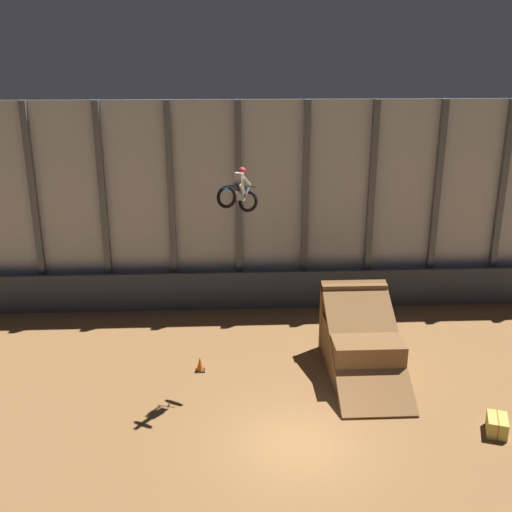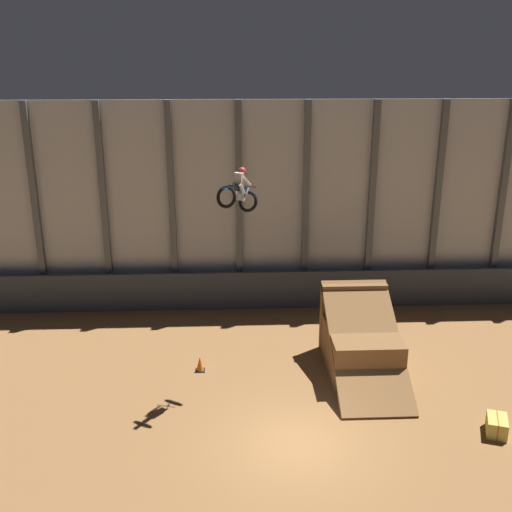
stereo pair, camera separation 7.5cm
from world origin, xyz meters
name	(u,v)px [view 1 (the left image)]	position (x,y,z in m)	size (l,w,h in m)	color
ground_plane	(298,444)	(0.00, 0.00, 0.00)	(60.00, 60.00, 0.00)	olive
arena_back_wall	(272,206)	(0.00, 11.22, 4.76)	(32.00, 0.40, 9.52)	#ADB2B7
lower_barrier	(272,290)	(0.00, 10.52, 0.90)	(31.36, 0.20, 1.80)	#383D47
dirt_ramp	(359,342)	(2.88, 4.74, 1.02)	(2.57, 5.26, 3.01)	brown
rider_bike_solo	(238,192)	(-1.67, 3.80, 7.04)	(1.51, 1.79, 1.63)	black
traffic_cone_near_ramp	(200,364)	(-3.16, 4.66, 0.28)	(0.36, 0.36, 0.58)	black
hay_bale_trackside	(497,425)	(6.32, 0.26, 0.28)	(0.87, 1.05, 0.57)	#CCB751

